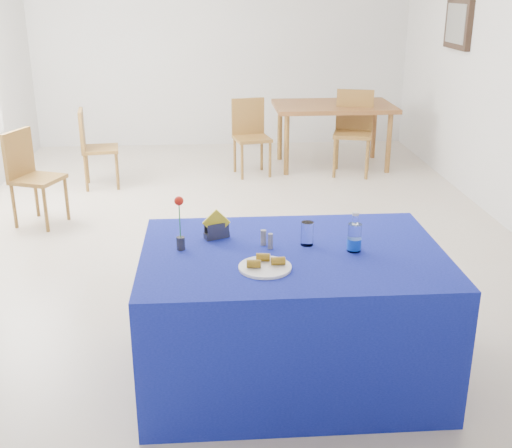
# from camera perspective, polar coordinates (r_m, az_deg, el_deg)

# --- Properties ---
(floor) EXTENTS (7.00, 7.00, 0.00)m
(floor) POSITION_cam_1_polar(r_m,az_deg,el_deg) (5.69, -2.10, -0.98)
(floor) COLOR beige
(floor) RESTS_ON ground
(room_shell) EXTENTS (7.00, 7.00, 7.00)m
(room_shell) POSITION_cam_1_polar(r_m,az_deg,el_deg) (5.31, -2.36, 16.88)
(room_shell) COLOR silver
(room_shell) RESTS_ON ground
(picture_frame) EXTENTS (0.06, 0.64, 0.52)m
(picture_frame) POSITION_cam_1_polar(r_m,az_deg,el_deg) (7.40, 17.57, 16.62)
(picture_frame) COLOR black
(picture_frame) RESTS_ON room_shell
(picture_art) EXTENTS (0.02, 0.52, 0.40)m
(picture_art) POSITION_cam_1_polar(r_m,az_deg,el_deg) (7.39, 17.38, 16.64)
(picture_art) COLOR #998C66
(picture_art) RESTS_ON room_shell
(plate) EXTENTS (0.26, 0.26, 0.01)m
(plate) POSITION_cam_1_polar(r_m,az_deg,el_deg) (3.18, 0.81, -3.87)
(plate) COLOR white
(plate) RESTS_ON blue_table
(drinking_glass) EXTENTS (0.07, 0.07, 0.13)m
(drinking_glass) POSITION_cam_1_polar(r_m,az_deg,el_deg) (3.46, 4.57, -0.85)
(drinking_glass) COLOR white
(drinking_glass) RESTS_ON blue_table
(salt_shaker) EXTENTS (0.03, 0.03, 0.08)m
(salt_shaker) POSITION_cam_1_polar(r_m,az_deg,el_deg) (3.45, 0.66, -1.22)
(salt_shaker) COLOR slate
(salt_shaker) RESTS_ON blue_table
(pepper_shaker) EXTENTS (0.03, 0.03, 0.08)m
(pepper_shaker) POSITION_cam_1_polar(r_m,az_deg,el_deg) (3.41, 1.29, -1.54)
(pepper_shaker) COLOR slate
(pepper_shaker) RESTS_ON blue_table
(blue_table) EXTENTS (1.60, 1.10, 0.76)m
(blue_table) POSITION_cam_1_polar(r_m,az_deg,el_deg) (3.56, 3.16, -8.04)
(blue_table) COLOR navy
(blue_table) RESTS_ON floor
(water_bottle) EXTENTS (0.08, 0.08, 0.21)m
(water_bottle) POSITION_cam_1_polar(r_m,az_deg,el_deg) (3.41, 8.73, -1.26)
(water_bottle) COLOR silver
(water_bottle) RESTS_ON blue_table
(napkin_holder) EXTENTS (0.15, 0.11, 0.17)m
(napkin_holder) POSITION_cam_1_polar(r_m,az_deg,el_deg) (3.56, -3.53, -0.49)
(napkin_holder) COLOR #323237
(napkin_holder) RESTS_ON blue_table
(rose_vase) EXTENTS (0.05, 0.05, 0.30)m
(rose_vase) POSITION_cam_1_polar(r_m,az_deg,el_deg) (3.38, -6.78, -0.02)
(rose_vase) COLOR #26262B
(rose_vase) RESTS_ON blue_table
(oak_table) EXTENTS (1.41, 0.91, 0.76)m
(oak_table) POSITION_cam_1_polar(r_m,az_deg,el_deg) (7.81, 6.90, 9.97)
(oak_table) COLOR brown
(oak_table) RESTS_ON floor
(chair_bg_left) EXTENTS (0.46, 0.46, 0.86)m
(chair_bg_left) POSITION_cam_1_polar(r_m,az_deg,el_deg) (7.48, -0.52, 8.26)
(chair_bg_left) COLOR olive
(chair_bg_left) RESTS_ON floor
(chair_bg_right) EXTENTS (0.52, 0.52, 0.95)m
(chair_bg_right) POSITION_cam_1_polar(r_m,az_deg,el_deg) (7.58, 8.66, 8.60)
(chair_bg_right) COLOR olive
(chair_bg_right) RESTS_ON floor
(chair_win_a) EXTENTS (0.50, 0.50, 0.87)m
(chair_win_a) POSITION_cam_1_polar(r_m,az_deg,el_deg) (6.18, -19.49, 4.47)
(chair_win_a) COLOR olive
(chair_win_a) RESTS_ON floor
(chair_win_b) EXTENTS (0.43, 0.43, 0.85)m
(chair_win_b) POSITION_cam_1_polar(r_m,az_deg,el_deg) (7.15, -14.35, 6.99)
(chair_win_b) COLOR olive
(chair_win_b) RESTS_ON floor
(banana_pieces) EXTENTS (0.20, 0.13, 0.04)m
(banana_pieces) POSITION_cam_1_polar(r_m,az_deg,el_deg) (3.19, 0.82, -3.27)
(banana_pieces) COLOR gold
(banana_pieces) RESTS_ON plate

